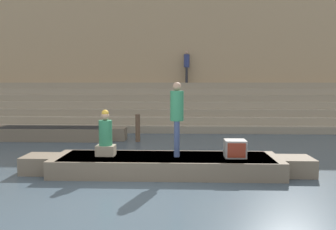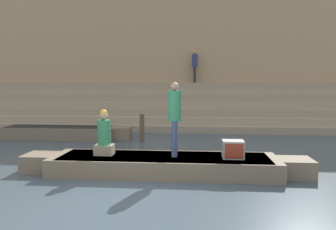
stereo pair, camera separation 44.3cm
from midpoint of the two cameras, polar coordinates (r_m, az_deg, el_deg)
ground_plane at (r=6.64m, az=-8.97°, el=-13.99°), size 120.00×120.00×0.00m
ghat_steps at (r=17.01m, az=-2.06°, el=0.80°), size 36.00×4.16×2.24m
back_wall at (r=19.15m, az=-1.64°, el=11.81°), size 34.20×1.28×8.64m
rowboat_main at (r=8.12m, az=-1.90°, el=-8.58°), size 7.07×1.54×0.43m
person_standing at (r=7.95m, az=-0.03°, el=0.28°), size 0.33×0.33×1.81m
person_rowing at (r=8.27m, az=-12.33°, el=-3.73°), size 0.46×0.36×1.14m
tv_set at (r=8.05m, az=10.06°, el=-5.79°), size 0.50×0.45×0.42m
moored_boat_shore at (r=13.75m, az=-20.38°, el=-2.96°), size 5.84×1.21×0.49m
mooring_post at (r=12.46m, az=-6.31°, el=-2.28°), size 0.18×0.18×1.04m
person_on_steps at (r=18.13m, az=2.56°, el=8.84°), size 0.31×0.31×1.73m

